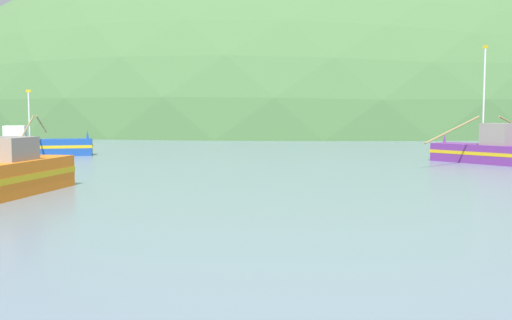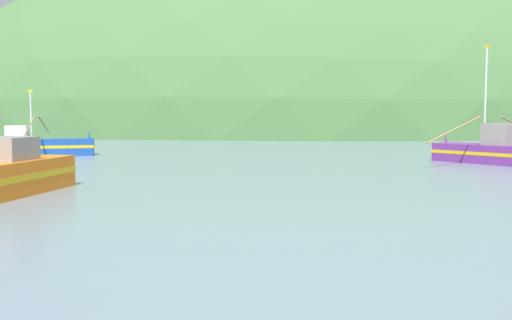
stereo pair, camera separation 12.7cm
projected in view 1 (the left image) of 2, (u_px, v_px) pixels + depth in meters
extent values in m
ellipsoid|color=#47703D|center=(210.00, 124.00, 193.08)|extent=(104.82, 83.86, 63.36)
ellipsoid|color=#47703D|center=(298.00, 127.00, 140.71)|extent=(177.83, 142.26, 77.75)
cube|color=#6B2D84|center=(488.00, 154.00, 38.82)|extent=(6.66, 7.31, 1.26)
cube|color=gold|center=(488.00, 153.00, 38.81)|extent=(6.73, 7.38, 0.23)
cone|color=#6B2D84|center=(444.00, 138.00, 41.41)|extent=(0.28, 0.28, 0.70)
cube|color=gray|center=(499.00, 134.00, 38.11)|extent=(2.66, 2.64, 1.45)
cylinder|color=silver|center=(484.00, 97.00, 38.85)|extent=(0.12, 0.12, 6.45)
cube|color=gold|center=(485.00, 47.00, 38.58)|extent=(0.25, 0.30, 0.20)
cylinder|color=#997F4C|center=(453.00, 129.00, 36.13)|extent=(4.54, 3.79, 1.70)
cube|color=#19479E|center=(36.00, 148.00, 45.40)|extent=(8.70, 3.88, 1.33)
cube|color=gold|center=(36.00, 147.00, 45.39)|extent=(8.79, 3.92, 0.24)
cone|color=#19479E|center=(87.00, 134.00, 46.26)|extent=(0.25, 0.25, 0.70)
cube|color=silver|center=(15.00, 133.00, 44.94)|extent=(1.88, 1.74, 1.08)
cylinder|color=silver|center=(29.00, 116.00, 45.09)|extent=(0.12, 0.12, 3.66)
cube|color=gold|center=(28.00, 91.00, 44.94)|extent=(0.35, 0.12, 0.20)
cylinder|color=#997F4C|center=(42.00, 125.00, 49.30)|extent=(1.91, 6.53, 1.65)
cylinder|color=#997F4C|center=(27.00, 127.00, 41.21)|extent=(1.91, 6.53, 1.65)
cube|color=gray|center=(7.00, 149.00, 23.53)|extent=(2.05, 2.24, 0.96)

